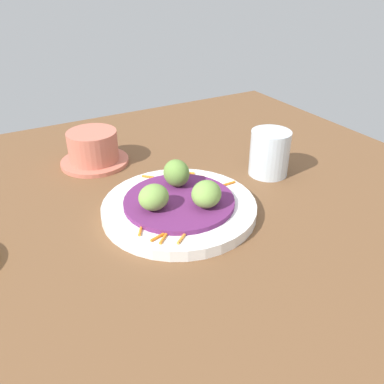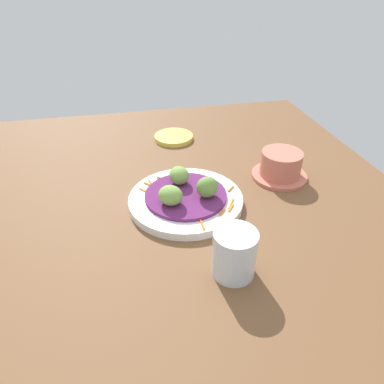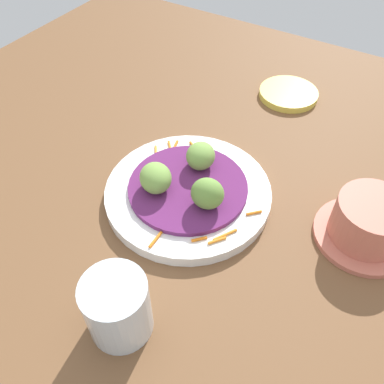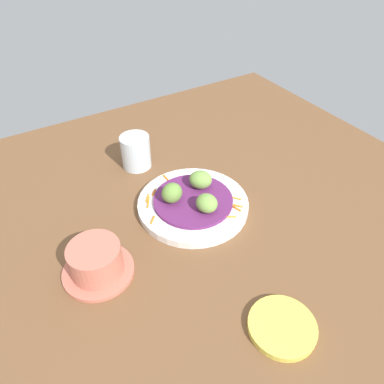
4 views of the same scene
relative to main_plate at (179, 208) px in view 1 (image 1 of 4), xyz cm
name	(u,v)px [view 1 (image 1 of 4)]	position (x,y,z in cm)	size (l,w,h in cm)	color
table_surface	(182,237)	(4.79, -2.03, -1.89)	(110.00, 110.00, 2.00)	brown
main_plate	(179,208)	(0.00, 0.00, 0.00)	(24.54, 24.54, 1.78)	white
cabbage_bed	(179,201)	(0.00, 0.00, 1.27)	(17.54, 17.54, 0.77)	#60235B
carrot_garnish	(179,199)	(-0.88, 0.39, 1.09)	(20.80, 20.69, 0.40)	orange
guac_scoop_left	(154,197)	(0.56, -4.55, 3.63)	(4.73, 4.32, 3.94)	#759E47
guac_scoop_center	(206,194)	(3.66, 2.76, 3.66)	(4.51, 5.14, 3.99)	#759E47
guac_scoop_right	(176,173)	(-4.22, 1.79, 3.93)	(4.62, 4.12, 4.54)	olive
terracotta_bowl	(93,149)	(-24.33, -6.10, 2.17)	(13.27, 13.27, 6.68)	#C66B56
water_glass	(269,153)	(-3.94, 21.05, 3.33)	(7.32, 7.32, 8.45)	silver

